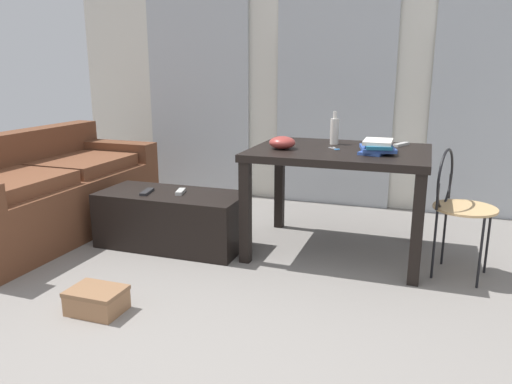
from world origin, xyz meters
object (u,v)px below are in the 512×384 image
object	(u,v)px
bowl	(282,143)
tv_remote_on_table	(401,144)
craft_table	(339,163)
bottle_near	(334,131)
coffee_table	(172,219)
scissors	(335,149)
book_stack	(377,147)
shoebox	(97,300)
tv_remote_secondary	(147,192)
tv_remote_primary	(181,192)
couch	(42,194)
wire_chair	(455,197)

from	to	relation	value
bowl	tv_remote_on_table	xyz separation A→B (m)	(0.77, 0.41, -0.03)
craft_table	bottle_near	distance (m)	0.30
coffee_table	scissors	distance (m)	1.30
tv_remote_on_table	book_stack	bearing A→B (deg)	-84.42
scissors	shoebox	world-z (taller)	scissors
craft_table	tv_remote_secondary	xyz separation A→B (m)	(-1.34, -0.34, -0.23)
tv_remote_secondary	scissors	bearing A→B (deg)	1.89
bottle_near	bowl	world-z (taller)	bottle_near
tv_remote_on_table	tv_remote_primary	distance (m)	1.63
book_stack	scissors	size ratio (longest dim) A/B	2.97
coffee_table	tv_remote_on_table	size ratio (longest dim) A/B	6.23
bowl	tv_remote_secondary	world-z (taller)	bowl
coffee_table	tv_remote_on_table	xyz separation A→B (m)	(1.57, 0.57, 0.56)
bowl	couch	bearing A→B (deg)	-173.09
bottle_near	tv_remote_secondary	world-z (taller)	bottle_near
scissors	shoebox	size ratio (longest dim) A/B	0.36
couch	shoebox	bearing A→B (deg)	-39.07
tv_remote_primary	tv_remote_secondary	bearing A→B (deg)	-177.35
couch	coffee_table	size ratio (longest dim) A/B	1.84
couch	tv_remote_primary	size ratio (longest dim) A/B	13.95
wire_chair	coffee_table	bearing A→B (deg)	-176.50
wire_chair	shoebox	world-z (taller)	wire_chair
scissors	bottle_near	bearing A→B (deg)	102.85
scissors	wire_chair	bearing A→B (deg)	-10.22
wire_chair	bowl	world-z (taller)	bowl
bowl	book_stack	world-z (taller)	same
couch	craft_table	xyz separation A→B (m)	(2.29, 0.35, 0.33)
book_stack	tv_remote_secondary	bearing A→B (deg)	-170.96
couch	tv_remote_secondary	world-z (taller)	couch
coffee_table	book_stack	xyz separation A→B (m)	(1.44, 0.19, 0.59)
tv_remote_on_table	tv_remote_primary	xyz separation A→B (m)	(-1.50, -0.56, -0.34)
scissors	shoebox	bearing A→B (deg)	-128.01
tv_remote_on_table	tv_remote_secondary	xyz separation A→B (m)	(-1.73, -0.63, -0.34)
couch	coffee_table	world-z (taller)	couch
book_stack	bowl	bearing A→B (deg)	-176.76
shoebox	tv_remote_primary	bearing A→B (deg)	91.94
tv_remote_primary	shoebox	distance (m)	1.13
couch	bowl	distance (m)	1.98
shoebox	bowl	bearing A→B (deg)	60.64
craft_table	wire_chair	world-z (taller)	wire_chair
wire_chair	tv_remote_on_table	distance (m)	0.63
tv_remote_on_table	scissors	size ratio (longest dim) A/B	1.60
book_stack	scissors	world-z (taller)	book_stack
coffee_table	bowl	distance (m)	1.00
craft_table	tv_remote_primary	world-z (taller)	craft_table
book_stack	shoebox	xyz separation A→B (m)	(-1.33, -1.26, -0.73)
book_stack	tv_remote_primary	world-z (taller)	book_stack
wire_chair	scissors	size ratio (longest dim) A/B	7.55
tv_remote_on_table	scissors	xyz separation A→B (m)	(-0.42, -0.31, -0.01)
bottle_near	tv_remote_primary	distance (m)	1.21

